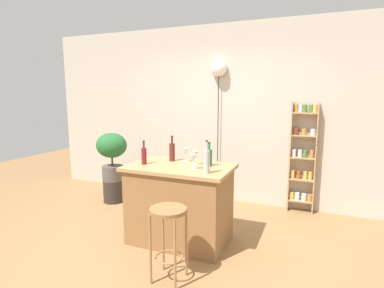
{
  "coord_description": "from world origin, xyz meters",
  "views": [
    {
      "loc": [
        1.44,
        -2.81,
        1.72
      ],
      "look_at": [
        0.05,
        0.55,
        1.13
      ],
      "focal_mm": 28.65,
      "sensor_mm": 36.0,
      "label": 1
    }
  ],
  "objects_px": {
    "bar_stool": "(168,227)",
    "wine_glass_center": "(193,159)",
    "plant_stool": "(113,191)",
    "pendant_globe_light": "(219,69)",
    "wine_glass_right": "(186,152)",
    "potted_plant": "(112,152)",
    "bottle_wine_red": "(144,155)",
    "wine_glass_left": "(195,155)",
    "bottle_spirits_clear": "(207,161)",
    "bottle_sauce_amber": "(209,157)",
    "spice_shelf": "(303,157)",
    "bottle_soda_blue": "(172,151)"
  },
  "relations": [
    {
      "from": "plant_stool",
      "to": "bottle_wine_red",
      "type": "distance_m",
      "value": 1.67
    },
    {
      "from": "pendant_globe_light",
      "to": "bottle_sauce_amber",
      "type": "bearing_deg",
      "value": -76.21
    },
    {
      "from": "bottle_spirits_clear",
      "to": "wine_glass_left",
      "type": "distance_m",
      "value": 0.41
    },
    {
      "from": "spice_shelf",
      "to": "wine_glass_center",
      "type": "relative_size",
      "value": 9.88
    },
    {
      "from": "spice_shelf",
      "to": "wine_glass_left",
      "type": "xyz_separation_m",
      "value": [
        -1.12,
        -1.4,
        0.2
      ]
    },
    {
      "from": "plant_stool",
      "to": "wine_glass_center",
      "type": "bearing_deg",
      "value": -27.26
    },
    {
      "from": "potted_plant",
      "to": "bottle_spirits_clear",
      "type": "xyz_separation_m",
      "value": [
        1.96,
        -1.02,
        0.22
      ]
    },
    {
      "from": "bottle_spirits_clear",
      "to": "bottle_sauce_amber",
      "type": "bearing_deg",
      "value": 104.93
    },
    {
      "from": "bar_stool",
      "to": "wine_glass_right",
      "type": "relative_size",
      "value": 4.27
    },
    {
      "from": "plant_stool",
      "to": "bottle_wine_red",
      "type": "bearing_deg",
      "value": -38.19
    },
    {
      "from": "bar_stool",
      "to": "wine_glass_center",
      "type": "relative_size",
      "value": 4.27
    },
    {
      "from": "bar_stool",
      "to": "potted_plant",
      "type": "relative_size",
      "value": 0.91
    },
    {
      "from": "potted_plant",
      "to": "pendant_globe_light",
      "type": "relative_size",
      "value": 0.34
    },
    {
      "from": "bottle_sauce_amber",
      "to": "wine_glass_left",
      "type": "bearing_deg",
      "value": -178.84
    },
    {
      "from": "potted_plant",
      "to": "bottle_spirits_clear",
      "type": "distance_m",
      "value": 2.22
    },
    {
      "from": "bottle_wine_red",
      "to": "wine_glass_center",
      "type": "xyz_separation_m",
      "value": [
        0.62,
        -0.01,
        0.01
      ]
    },
    {
      "from": "potted_plant",
      "to": "pendant_globe_light",
      "type": "bearing_deg",
      "value": 25.67
    },
    {
      "from": "bottle_wine_red",
      "to": "wine_glass_right",
      "type": "xyz_separation_m",
      "value": [
        0.39,
        0.31,
        0.01
      ]
    },
    {
      "from": "bottle_sauce_amber",
      "to": "potted_plant",
      "type": "bearing_deg",
      "value": 159.75
    },
    {
      "from": "bottle_soda_blue",
      "to": "wine_glass_left",
      "type": "xyz_separation_m",
      "value": [
        0.34,
        -0.08,
        -0.0
      ]
    },
    {
      "from": "bar_stool",
      "to": "potted_plant",
      "type": "distance_m",
      "value": 2.39
    },
    {
      "from": "potted_plant",
      "to": "pendant_globe_light",
      "type": "xyz_separation_m",
      "value": [
        1.52,
        0.73,
        1.28
      ]
    },
    {
      "from": "spice_shelf",
      "to": "bottle_soda_blue",
      "type": "relative_size",
      "value": 5.18
    },
    {
      "from": "wine_glass_right",
      "to": "wine_glass_center",
      "type": "bearing_deg",
      "value": -54.63
    },
    {
      "from": "bottle_sauce_amber",
      "to": "bar_stool",
      "type": "bearing_deg",
      "value": -95.46
    },
    {
      "from": "spice_shelf",
      "to": "bottle_wine_red",
      "type": "distance_m",
      "value": 2.33
    },
    {
      "from": "bottle_spirits_clear",
      "to": "wine_glass_center",
      "type": "bearing_deg",
      "value": 151.24
    },
    {
      "from": "wine_glass_left",
      "to": "wine_glass_center",
      "type": "distance_m",
      "value": 0.22
    },
    {
      "from": "bottle_wine_red",
      "to": "pendant_globe_light",
      "type": "bearing_deg",
      "value": 76.75
    },
    {
      "from": "bar_stool",
      "to": "bottle_spirits_clear",
      "type": "relative_size",
      "value": 2.03
    },
    {
      "from": "spice_shelf",
      "to": "wine_glass_right",
      "type": "distance_m",
      "value": 1.83
    },
    {
      "from": "plant_stool",
      "to": "wine_glass_center",
      "type": "xyz_separation_m",
      "value": [
        1.76,
        -0.91,
        0.85
      ]
    },
    {
      "from": "bottle_spirits_clear",
      "to": "wine_glass_right",
      "type": "relative_size",
      "value": 2.11
    },
    {
      "from": "plant_stool",
      "to": "wine_glass_left",
      "type": "distance_m",
      "value": 2.03
    },
    {
      "from": "bar_stool",
      "to": "bottle_wine_red",
      "type": "relative_size",
      "value": 2.52
    },
    {
      "from": "bottle_spirits_clear",
      "to": "wine_glass_left",
      "type": "relative_size",
      "value": 2.11
    },
    {
      "from": "pendant_globe_light",
      "to": "spice_shelf",
      "type": "bearing_deg",
      "value": -1.23
    },
    {
      "from": "plant_stool",
      "to": "pendant_globe_light",
      "type": "distance_m",
      "value": 2.56
    },
    {
      "from": "bottle_wine_red",
      "to": "wine_glass_left",
      "type": "xyz_separation_m",
      "value": [
        0.56,
        0.2,
        0.01
      ]
    },
    {
      "from": "bar_stool",
      "to": "wine_glass_right",
      "type": "bearing_deg",
      "value": 104.65
    },
    {
      "from": "bottle_sauce_amber",
      "to": "pendant_globe_light",
      "type": "relative_size",
      "value": 0.12
    },
    {
      "from": "plant_stool",
      "to": "wine_glass_left",
      "type": "height_order",
      "value": "wine_glass_left"
    },
    {
      "from": "wine_glass_center",
      "to": "bottle_wine_red",
      "type": "bearing_deg",
      "value": 178.84
    },
    {
      "from": "plant_stool",
      "to": "pendant_globe_light",
      "type": "height_order",
      "value": "pendant_globe_light"
    },
    {
      "from": "spice_shelf",
      "to": "bottle_spirits_clear",
      "type": "relative_size",
      "value": 4.69
    },
    {
      "from": "bottle_sauce_amber",
      "to": "wine_glass_center",
      "type": "height_order",
      "value": "bottle_sauce_amber"
    },
    {
      "from": "spice_shelf",
      "to": "plant_stool",
      "type": "relative_size",
      "value": 4.55
    },
    {
      "from": "wine_glass_left",
      "to": "pendant_globe_light",
      "type": "relative_size",
      "value": 0.07
    },
    {
      "from": "spice_shelf",
      "to": "plant_stool",
      "type": "height_order",
      "value": "spice_shelf"
    },
    {
      "from": "wine_glass_left",
      "to": "wine_glass_center",
      "type": "relative_size",
      "value": 1.0
    }
  ]
}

